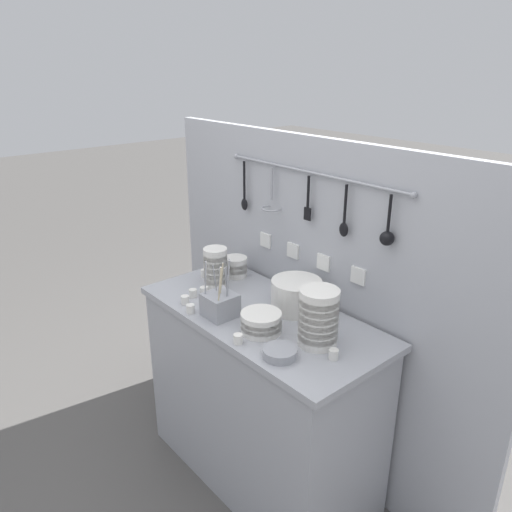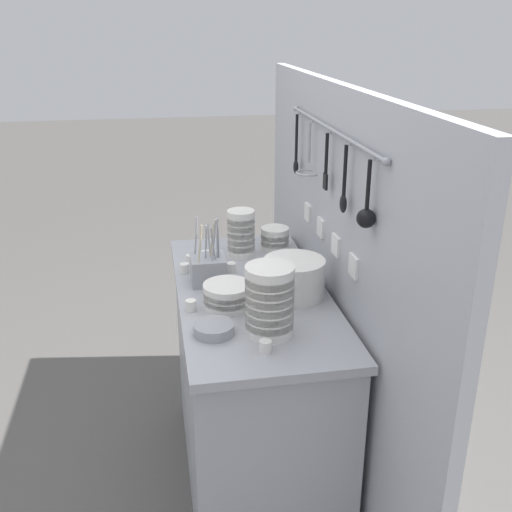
{
  "view_description": "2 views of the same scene",
  "coord_description": "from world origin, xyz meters",
  "px_view_note": "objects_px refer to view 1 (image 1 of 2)",
  "views": [
    {
      "loc": [
        1.44,
        -1.26,
        1.9
      ],
      "look_at": [
        -0.05,
        0.01,
        1.13
      ],
      "focal_mm": 35.0,
      "sensor_mm": 36.0,
      "label": 1
    },
    {
      "loc": [
        1.96,
        -0.33,
        1.8
      ],
      "look_at": [
        0.06,
        0.01,
        1.04
      ],
      "focal_mm": 42.0,
      "sensor_mm": 36.0,
      "label": 2
    }
  ],
  "objects_px": {
    "bowl_stack_back_corner": "(216,268)",
    "cup_front_right": "(238,339)",
    "bowl_stack_wide_centre": "(261,322)",
    "cup_centre": "(185,300)",
    "steel_mixing_bowl": "(280,353)",
    "cup_edge_far": "(334,354)",
    "cup_beside_plates": "(250,312)",
    "cup_back_right": "(204,291)",
    "cutlery_caddy": "(220,304)",
    "cup_front_left": "(204,273)",
    "bowl_stack_tall_left": "(319,317)",
    "plate_stack": "(296,295)",
    "cup_back_left": "(214,297)",
    "cup_edge_near": "(190,309)",
    "bowl_stack_nested_right": "(235,267)",
    "cup_mid_row": "(193,293)"
  },
  "relations": [
    {
      "from": "steel_mixing_bowl",
      "to": "cup_beside_plates",
      "type": "relative_size",
      "value": 3.33
    },
    {
      "from": "bowl_stack_tall_left",
      "to": "cup_centre",
      "type": "height_order",
      "value": "bowl_stack_tall_left"
    },
    {
      "from": "cutlery_caddy",
      "to": "bowl_stack_wide_centre",
      "type": "bearing_deg",
      "value": 11.26
    },
    {
      "from": "cup_edge_near",
      "to": "cup_back_right",
      "type": "xyz_separation_m",
      "value": [
        -0.11,
        0.15,
        0.0
      ]
    },
    {
      "from": "bowl_stack_back_corner",
      "to": "plate_stack",
      "type": "height_order",
      "value": "bowl_stack_back_corner"
    },
    {
      "from": "steel_mixing_bowl",
      "to": "cup_edge_far",
      "type": "relative_size",
      "value": 3.33
    },
    {
      "from": "bowl_stack_wide_centre",
      "to": "cup_front_right",
      "type": "relative_size",
      "value": 4.28
    },
    {
      "from": "cup_front_right",
      "to": "cup_back_left",
      "type": "height_order",
      "value": "same"
    },
    {
      "from": "cup_beside_plates",
      "to": "bowl_stack_tall_left",
      "type": "bearing_deg",
      "value": 9.24
    },
    {
      "from": "bowl_stack_tall_left",
      "to": "bowl_stack_nested_right",
      "type": "height_order",
      "value": "bowl_stack_tall_left"
    },
    {
      "from": "cup_front_right",
      "to": "cup_edge_far",
      "type": "height_order",
      "value": "same"
    },
    {
      "from": "bowl_stack_back_corner",
      "to": "cup_front_right",
      "type": "height_order",
      "value": "bowl_stack_back_corner"
    },
    {
      "from": "cup_beside_plates",
      "to": "cup_back_right",
      "type": "xyz_separation_m",
      "value": [
        -0.3,
        -0.03,
        0.0
      ]
    },
    {
      "from": "bowl_stack_tall_left",
      "to": "plate_stack",
      "type": "xyz_separation_m",
      "value": [
        -0.26,
        0.14,
        -0.05
      ]
    },
    {
      "from": "cup_edge_far",
      "to": "cup_edge_near",
      "type": "bearing_deg",
      "value": -162.83
    },
    {
      "from": "cup_front_left",
      "to": "cup_centre",
      "type": "xyz_separation_m",
      "value": [
        0.19,
        -0.24,
        0.0
      ]
    },
    {
      "from": "cup_mid_row",
      "to": "cup_back_right",
      "type": "height_order",
      "value": "same"
    },
    {
      "from": "cup_beside_plates",
      "to": "cup_mid_row",
      "type": "distance_m",
      "value": 0.32
    },
    {
      "from": "bowl_stack_wide_centre",
      "to": "cup_centre",
      "type": "relative_size",
      "value": 4.28
    },
    {
      "from": "cup_back_left",
      "to": "cup_edge_far",
      "type": "bearing_deg",
      "value": 4.47
    },
    {
      "from": "bowl_stack_back_corner",
      "to": "cup_front_left",
      "type": "height_order",
      "value": "bowl_stack_back_corner"
    },
    {
      "from": "steel_mixing_bowl",
      "to": "cup_edge_near",
      "type": "bearing_deg",
      "value": -173.27
    },
    {
      "from": "plate_stack",
      "to": "cup_edge_far",
      "type": "distance_m",
      "value": 0.41
    },
    {
      "from": "cup_front_left",
      "to": "cup_edge_far",
      "type": "bearing_deg",
      "value": -4.42
    },
    {
      "from": "cutlery_caddy",
      "to": "cup_front_left",
      "type": "relative_size",
      "value": 6.67
    },
    {
      "from": "cup_edge_near",
      "to": "cup_front_right",
      "type": "xyz_separation_m",
      "value": [
        0.33,
        0.0,
        0.0
      ]
    },
    {
      "from": "bowl_stack_tall_left",
      "to": "bowl_stack_back_corner",
      "type": "xyz_separation_m",
      "value": [
        -0.67,
        0.01,
        -0.02
      ]
    },
    {
      "from": "cup_beside_plates",
      "to": "cup_front_left",
      "type": "bearing_deg",
      "value": 168.89
    },
    {
      "from": "bowl_stack_nested_right",
      "to": "cutlery_caddy",
      "type": "xyz_separation_m",
      "value": [
        0.29,
        -0.31,
        0.0
      ]
    },
    {
      "from": "bowl_stack_tall_left",
      "to": "cup_centre",
      "type": "bearing_deg",
      "value": -161.8
    },
    {
      "from": "bowl_stack_wide_centre",
      "to": "cutlery_caddy",
      "type": "bearing_deg",
      "value": -168.74
    },
    {
      "from": "cup_centre",
      "to": "cup_edge_far",
      "type": "bearing_deg",
      "value": 12.96
    },
    {
      "from": "bowl_stack_tall_left",
      "to": "cup_beside_plates",
      "type": "relative_size",
      "value": 5.91
    },
    {
      "from": "cutlery_caddy",
      "to": "cup_back_right",
      "type": "height_order",
      "value": "cutlery_caddy"
    },
    {
      "from": "cup_centre",
      "to": "bowl_stack_nested_right",
      "type": "bearing_deg",
      "value": 105.15
    },
    {
      "from": "cup_beside_plates",
      "to": "bowl_stack_back_corner",
      "type": "bearing_deg",
      "value": 168.53
    },
    {
      "from": "cup_mid_row",
      "to": "cup_centre",
      "type": "height_order",
      "value": "same"
    },
    {
      "from": "bowl_stack_wide_centre",
      "to": "cup_front_left",
      "type": "relative_size",
      "value": 4.28
    },
    {
      "from": "bowl_stack_tall_left",
      "to": "cup_back_right",
      "type": "height_order",
      "value": "bowl_stack_tall_left"
    },
    {
      "from": "cup_front_left",
      "to": "cup_mid_row",
      "type": "xyz_separation_m",
      "value": [
        0.16,
        -0.17,
        0.0
      ]
    },
    {
      "from": "cup_front_right",
      "to": "bowl_stack_nested_right",
      "type": "bearing_deg",
      "value": 142.47
    },
    {
      "from": "cup_mid_row",
      "to": "bowl_stack_wide_centre",
      "type": "bearing_deg",
      "value": 4.09
    },
    {
      "from": "cup_back_right",
      "to": "cup_front_right",
      "type": "bearing_deg",
      "value": -18.55
    },
    {
      "from": "cup_edge_near",
      "to": "cup_centre",
      "type": "bearing_deg",
      "value": 161.2
    },
    {
      "from": "cup_beside_plates",
      "to": "bowl_stack_wide_centre",
      "type": "bearing_deg",
      "value": -21.12
    },
    {
      "from": "cutlery_caddy",
      "to": "cup_front_right",
      "type": "xyz_separation_m",
      "value": [
        0.23,
        -0.08,
        -0.03
      ]
    },
    {
      "from": "cutlery_caddy",
      "to": "cup_edge_near",
      "type": "relative_size",
      "value": 6.67
    },
    {
      "from": "bowl_stack_tall_left",
      "to": "plate_stack",
      "type": "distance_m",
      "value": 0.29
    },
    {
      "from": "bowl_stack_tall_left",
      "to": "steel_mixing_bowl",
      "type": "height_order",
      "value": "bowl_stack_tall_left"
    },
    {
      "from": "bowl_stack_wide_centre",
      "to": "cup_edge_far",
      "type": "bearing_deg",
      "value": 12.55
    }
  ]
}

